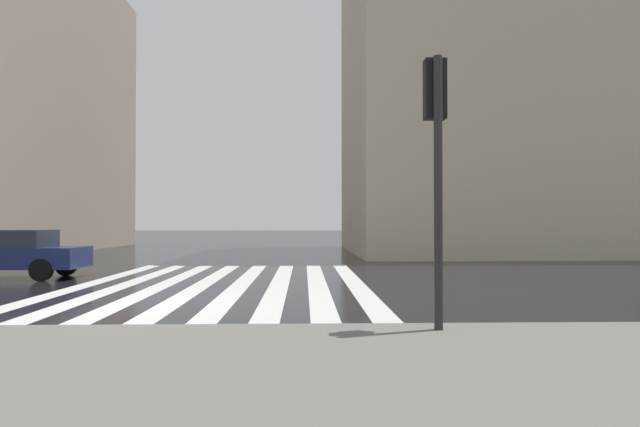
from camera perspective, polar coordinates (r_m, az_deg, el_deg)
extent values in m
plane|color=black|center=(11.94, -18.67, -8.67)|extent=(220.00, 220.00, 0.00)
cube|color=silver|center=(15.46, 3.45, -6.92)|extent=(13.00, 0.50, 0.01)
cube|color=silver|center=(15.41, -0.29, -6.95)|extent=(13.00, 0.50, 0.01)
cube|color=silver|center=(15.41, -4.04, -6.94)|extent=(13.00, 0.50, 0.01)
cube|color=silver|center=(15.49, -7.76, -6.90)|extent=(13.00, 0.50, 0.01)
cube|color=silver|center=(15.62, -11.44, -6.84)|extent=(13.00, 0.50, 0.01)
cube|color=silver|center=(15.82, -15.03, -6.75)|extent=(13.00, 0.50, 0.01)
cube|color=silver|center=(16.08, -18.52, -6.64)|extent=(13.00, 0.50, 0.01)
cube|color=silver|center=(16.40, -21.89, -6.51)|extent=(13.00, 0.50, 0.01)
cube|color=beige|center=(35.68, 23.12, 12.61)|extent=(15.33, 23.93, 19.85)
cylinder|color=#232326|center=(8.02, 11.74, 2.10)|extent=(0.12, 0.12, 3.78)
cube|color=black|center=(8.40, 11.41, 12.06)|extent=(0.22, 0.30, 0.85)
sphere|color=red|center=(8.58, 11.22, 13.71)|extent=(0.17, 0.17, 0.17)
sphere|color=orange|center=(8.51, 11.23, 11.88)|extent=(0.17, 0.17, 0.17)
sphere|color=green|center=(8.45, 11.23, 10.03)|extent=(0.17, 0.17, 0.17)
cube|color=navy|center=(18.87, -28.52, -3.88)|extent=(1.75, 4.10, 0.60)
cube|color=#232833|center=(18.92, -28.91, -2.20)|extent=(1.54, 2.46, 0.50)
cylinder|color=black|center=(19.12, -24.05, -4.77)|extent=(0.20, 0.62, 0.62)
cylinder|color=black|center=(17.61, -26.10, -5.10)|extent=(0.20, 0.62, 0.62)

